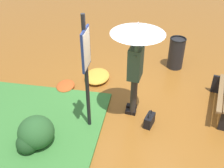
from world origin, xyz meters
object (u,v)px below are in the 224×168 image
at_px(trash_bin, 176,53).
at_px(handbag, 149,120).
at_px(info_sign_post, 86,63).
at_px(person_with_umbrella, 137,47).

bearing_deg(trash_bin, handbag, -12.04).
bearing_deg(handbag, info_sign_post, -78.66).
bearing_deg(trash_bin, info_sign_post, -32.36).
xyz_separation_m(person_with_umbrella, trash_bin, (-2.10, 0.87, -1.13)).
height_order(person_with_umbrella, handbag, person_with_umbrella).
xyz_separation_m(person_with_umbrella, info_sign_post, (0.53, -0.80, -0.11)).
distance_m(handbag, trash_bin, 2.46).
relative_size(person_with_umbrella, trash_bin, 2.45).
relative_size(person_with_umbrella, handbag, 5.53).
distance_m(person_with_umbrella, handbag, 1.50).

